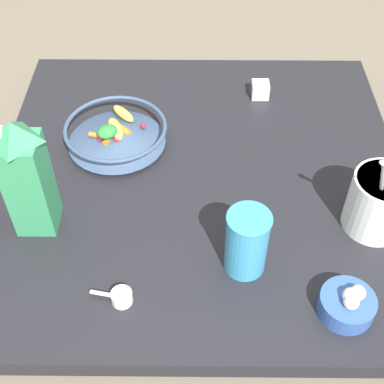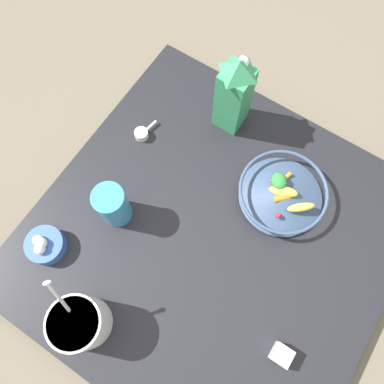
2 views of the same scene
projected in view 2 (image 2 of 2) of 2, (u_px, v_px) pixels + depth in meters
The scene contains 9 objects.
ground_plane at pixel (212, 240), 1.08m from camera, with size 6.00×6.00×0.00m, color #665B4C.
countertop at pixel (212, 238), 1.06m from camera, with size 0.95×0.95×0.04m.
fruit_bowl at pixel (282, 193), 1.05m from camera, with size 0.25×0.25×0.07m.
milk_carton at pixel (234, 94), 1.03m from camera, with size 0.08×0.08×0.27m.
yogurt_tub at pixel (80, 323), 0.90m from camera, with size 0.14×0.13×0.25m.
drinking_cup at pixel (113, 205), 0.99m from camera, with size 0.09×0.09×0.15m.
spice_jar at pixel (281, 355), 0.92m from camera, with size 0.05×0.05×0.04m.
measuring_scoop at pixel (142, 134), 1.13m from camera, with size 0.04×0.08×0.03m.
garlic_bowl at pixel (45, 245), 1.01m from camera, with size 0.10×0.10×0.07m.
Camera 2 is at (-0.07, 0.22, 1.07)m, focal length 35.00 mm.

